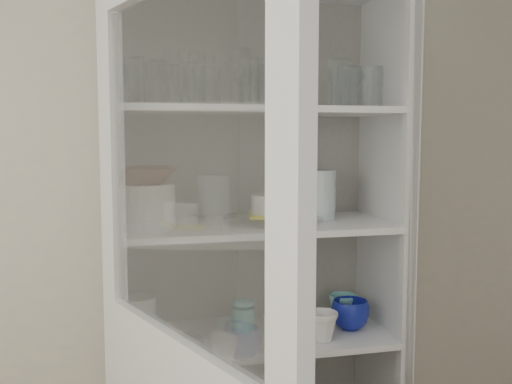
{
  "coord_description": "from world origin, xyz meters",
  "views": [
    {
      "loc": [
        -0.26,
        -0.66,
        1.57
      ],
      "look_at": [
        0.2,
        1.27,
        1.37
      ],
      "focal_mm": 40.0,
      "sensor_mm": 36.0,
      "label": 1
    }
  ],
  "objects_px": {
    "plate_stack_back": "(136,207)",
    "white_ramekin": "(273,204)",
    "yellow_trivet": "(273,215)",
    "goblet_1": "(267,85)",
    "goblet_3": "(353,86)",
    "plate_stack_front": "(143,216)",
    "measuring_cups": "(183,341)",
    "pantry_cabinet": "(252,306)",
    "glass_platter": "(273,219)",
    "grey_bowl_stack": "(318,195)",
    "mug_blue": "(350,314)",
    "terracotta_bowl": "(142,175)",
    "goblet_0": "(196,87)",
    "mug_teal": "(343,307)",
    "cream_bowl": "(143,194)",
    "white_canister": "(139,317)",
    "mug_white": "(322,326)",
    "goblet_2": "(244,86)",
    "teal_jar": "(243,316)"
  },
  "relations": [
    {
      "from": "plate_stack_back",
      "to": "white_ramekin",
      "type": "relative_size",
      "value": 1.39
    },
    {
      "from": "yellow_trivet",
      "to": "plate_stack_back",
      "type": "bearing_deg",
      "value": 169.08
    },
    {
      "from": "goblet_1",
      "to": "goblet_3",
      "type": "height_order",
      "value": "goblet_3"
    },
    {
      "from": "plate_stack_front",
      "to": "measuring_cups",
      "type": "bearing_deg",
      "value": -16.08
    },
    {
      "from": "pantry_cabinet",
      "to": "glass_platter",
      "type": "height_order",
      "value": "pantry_cabinet"
    },
    {
      "from": "grey_bowl_stack",
      "to": "mug_blue",
      "type": "height_order",
      "value": "grey_bowl_stack"
    },
    {
      "from": "terracotta_bowl",
      "to": "grey_bowl_stack",
      "type": "bearing_deg",
      "value": 6.74
    },
    {
      "from": "goblet_0",
      "to": "mug_teal",
      "type": "xyz_separation_m",
      "value": [
        0.55,
        -0.05,
        -0.83
      ]
    },
    {
      "from": "pantry_cabinet",
      "to": "mug_teal",
      "type": "bearing_deg",
      "value": -0.82
    },
    {
      "from": "plate_stack_back",
      "to": "mug_teal",
      "type": "xyz_separation_m",
      "value": [
        0.77,
        -0.03,
        -0.41
      ]
    },
    {
      "from": "plate_stack_back",
      "to": "mug_teal",
      "type": "relative_size",
      "value": 2.0
    },
    {
      "from": "pantry_cabinet",
      "to": "terracotta_bowl",
      "type": "xyz_separation_m",
      "value": [
        -0.39,
        -0.11,
        0.5
      ]
    },
    {
      "from": "pantry_cabinet",
      "to": "plate_stack_back",
      "type": "height_order",
      "value": "pantry_cabinet"
    },
    {
      "from": "yellow_trivet",
      "to": "measuring_cups",
      "type": "relative_size",
      "value": 1.72
    },
    {
      "from": "plate_stack_front",
      "to": "cream_bowl",
      "type": "relative_size",
      "value": 1.01
    },
    {
      "from": "plate_stack_back",
      "to": "goblet_3",
      "type": "bearing_deg",
      "value": 2.66
    },
    {
      "from": "cream_bowl",
      "to": "white_ramekin",
      "type": "xyz_separation_m",
      "value": [
        0.45,
        0.04,
        -0.05
      ]
    },
    {
      "from": "mug_blue",
      "to": "white_canister",
      "type": "height_order",
      "value": "white_canister"
    },
    {
      "from": "pantry_cabinet",
      "to": "plate_stack_front",
      "type": "bearing_deg",
      "value": -164.39
    },
    {
      "from": "white_canister",
      "to": "terracotta_bowl",
      "type": "bearing_deg",
      "value": -79.53
    },
    {
      "from": "cream_bowl",
      "to": "goblet_1",
      "type": "bearing_deg",
      "value": 20.24
    },
    {
      "from": "goblet_0",
      "to": "mug_white",
      "type": "distance_m",
      "value": 0.95
    },
    {
      "from": "white_ramekin",
      "to": "grey_bowl_stack",
      "type": "distance_m",
      "value": 0.18
    },
    {
      "from": "mug_white",
      "to": "plate_stack_front",
      "type": "bearing_deg",
      "value": 175.77
    },
    {
      "from": "goblet_3",
      "to": "white_ramekin",
      "type": "relative_size",
      "value": 1.21
    },
    {
      "from": "grey_bowl_stack",
      "to": "goblet_3",
      "type": "bearing_deg",
      "value": 29.41
    },
    {
      "from": "goblet_1",
      "to": "plate_stack_back",
      "type": "relative_size",
      "value": 0.83
    },
    {
      "from": "pantry_cabinet",
      "to": "white_ramekin",
      "type": "bearing_deg",
      "value": -47.81
    },
    {
      "from": "cream_bowl",
      "to": "grey_bowl_stack",
      "type": "xyz_separation_m",
      "value": [
        0.63,
        0.07,
        -0.03
      ]
    },
    {
      "from": "goblet_0",
      "to": "goblet_2",
      "type": "bearing_deg",
      "value": -10.44
    },
    {
      "from": "terracotta_bowl",
      "to": "teal_jar",
      "type": "bearing_deg",
      "value": 14.16
    },
    {
      "from": "plate_stack_back",
      "to": "teal_jar",
      "type": "height_order",
      "value": "plate_stack_back"
    },
    {
      "from": "glass_platter",
      "to": "white_ramekin",
      "type": "bearing_deg",
      "value": 0.0
    },
    {
      "from": "teal_jar",
      "to": "plate_stack_front",
      "type": "bearing_deg",
      "value": -165.84
    },
    {
      "from": "yellow_trivet",
      "to": "mug_white",
      "type": "xyz_separation_m",
      "value": [
        0.14,
        -0.13,
        -0.38
      ]
    },
    {
      "from": "cream_bowl",
      "to": "mug_teal",
      "type": "relative_size",
      "value": 1.95
    },
    {
      "from": "terracotta_bowl",
      "to": "plate_stack_front",
      "type": "bearing_deg",
      "value": 0.0
    },
    {
      "from": "pantry_cabinet",
      "to": "teal_jar",
      "type": "height_order",
      "value": "pantry_cabinet"
    },
    {
      "from": "goblet_0",
      "to": "teal_jar",
      "type": "xyz_separation_m",
      "value": [
        0.16,
        -0.07,
        -0.83
      ]
    },
    {
      "from": "plate_stack_back",
      "to": "yellow_trivet",
      "type": "xyz_separation_m",
      "value": [
        0.47,
        -0.09,
        -0.03
      ]
    },
    {
      "from": "glass_platter",
      "to": "mug_teal",
      "type": "bearing_deg",
      "value": 11.87
    },
    {
      "from": "goblet_1",
      "to": "white_ramekin",
      "type": "relative_size",
      "value": 1.15
    },
    {
      "from": "mug_teal",
      "to": "mug_white",
      "type": "height_order",
      "value": "mug_white"
    },
    {
      "from": "grey_bowl_stack",
      "to": "yellow_trivet",
      "type": "bearing_deg",
      "value": -169.78
    },
    {
      "from": "pantry_cabinet",
      "to": "glass_platter",
      "type": "bearing_deg",
      "value": -47.81
    },
    {
      "from": "goblet_1",
      "to": "grey_bowl_stack",
      "type": "xyz_separation_m",
      "value": [
        0.17,
        -0.1,
        -0.4
      ]
    },
    {
      "from": "white_ramekin",
      "to": "mug_blue",
      "type": "distance_m",
      "value": 0.5
    },
    {
      "from": "goblet_1",
      "to": "mug_white",
      "type": "distance_m",
      "value": 0.89
    },
    {
      "from": "cream_bowl",
      "to": "mug_teal",
      "type": "xyz_separation_m",
      "value": [
        0.75,
        0.1,
        -0.47
      ]
    },
    {
      "from": "mug_teal",
      "to": "teal_jar",
      "type": "distance_m",
      "value": 0.39
    }
  ]
}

